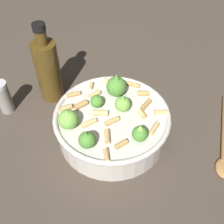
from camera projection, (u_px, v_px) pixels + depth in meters
ground_plane at (112, 134)px, 0.65m from camera, size 2.40×2.40×0.00m
cooking_pan at (112, 122)px, 0.62m from camera, size 0.26×0.26×0.13m
pepper_shaker at (4, 97)px, 0.68m from camera, size 0.04×0.04×0.09m
olive_oil_bottle at (48, 70)px, 0.68m from camera, size 0.06×0.06×0.21m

